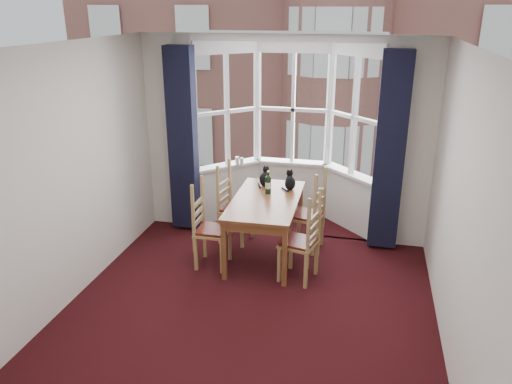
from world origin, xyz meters
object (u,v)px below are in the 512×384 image
(chair_right_far, at_px, (313,217))
(chair_left_far, at_px, (230,209))
(wine_bottle, at_px, (268,184))
(candle_tall, at_px, (237,161))
(dining_table, at_px, (266,205))
(chair_right_near, at_px, (306,245))
(cat_left, at_px, (265,178))
(cat_right, at_px, (290,182))
(chair_left_near, at_px, (206,230))
(candle_short, at_px, (242,161))

(chair_right_far, bearing_deg, chair_left_far, 177.67)
(wine_bottle, bearing_deg, chair_right_far, 10.43)
(chair_left_far, distance_m, candle_tall, 0.90)
(dining_table, height_order, chair_right_near, chair_right_near)
(chair_left_far, bearing_deg, wine_bottle, -15.27)
(dining_table, relative_size, cat_left, 5.62)
(cat_left, relative_size, cat_right, 1.01)
(chair_right_far, distance_m, candle_tall, 1.57)
(chair_left_near, distance_m, cat_right, 1.33)
(chair_left_near, height_order, cat_right, cat_right)
(chair_left_near, distance_m, chair_right_near, 1.29)
(chair_right_near, relative_size, chair_right_far, 1.00)
(chair_left_near, distance_m, candle_short, 1.64)
(dining_table, distance_m, chair_right_near, 0.84)
(chair_right_far, bearing_deg, cat_left, 164.55)
(candle_short, bearing_deg, chair_right_near, -54.10)
(candle_tall, bearing_deg, wine_bottle, -54.08)
(chair_left_near, xyz_separation_m, wine_bottle, (0.68, 0.62, 0.47))
(cat_left, bearing_deg, dining_table, -76.50)
(candle_short, bearing_deg, wine_bottle, -57.52)
(chair_right_far, bearing_deg, candle_short, 144.84)
(chair_left_near, relative_size, cat_left, 3.28)
(chair_right_far, distance_m, cat_left, 0.85)
(dining_table, relative_size, candle_tall, 12.09)
(chair_left_far, distance_m, candle_short, 0.92)
(cat_left, height_order, candle_short, cat_left)
(dining_table, distance_m, cat_left, 0.55)
(chair_left_far, bearing_deg, cat_right, 4.70)
(chair_right_near, bearing_deg, cat_right, 110.50)
(cat_right, bearing_deg, chair_left_near, -137.92)
(dining_table, height_order, candle_tall, candle_tall)
(chair_left_near, xyz_separation_m, chair_right_far, (1.27, 0.73, 0.00))
(chair_right_far, bearing_deg, chair_right_near, -88.62)
(dining_table, bearing_deg, candle_tall, 121.16)
(chair_right_near, bearing_deg, candle_short, 125.90)
(candle_short, bearing_deg, candle_tall, -154.23)
(cat_right, relative_size, candle_short, 2.56)
(cat_right, xyz_separation_m, candle_tall, (-0.92, 0.70, 0.03))
(chair_right_far, xyz_separation_m, cat_left, (-0.70, 0.19, 0.44))
(dining_table, distance_m, candle_short, 1.33)
(dining_table, distance_m, candle_tall, 1.33)
(chair_left_near, xyz_separation_m, chair_left_far, (0.10, 0.77, 0.00))
(cat_right, distance_m, candle_short, 1.13)
(cat_right, bearing_deg, dining_table, -119.75)
(chair_right_near, distance_m, chair_right_far, 0.84)
(chair_left_far, relative_size, cat_right, 3.30)
(wine_bottle, height_order, candle_short, wine_bottle)
(chair_left_far, relative_size, cat_left, 3.28)
(cat_left, distance_m, cat_right, 0.37)
(dining_table, xyz_separation_m, chair_left_near, (-0.69, -0.42, -0.24))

